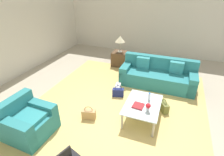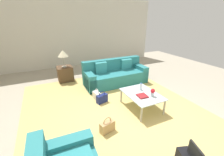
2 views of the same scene
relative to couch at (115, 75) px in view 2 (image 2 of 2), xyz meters
name	(u,v)px [view 2 (image 2 of 2)]	position (x,y,z in m)	size (l,w,h in m)	color
ground_plane	(133,122)	(-2.19, 0.60, -0.30)	(12.00, 12.00, 0.00)	#A89E89
wall_right	(77,33)	(2.87, 0.60, 1.25)	(0.12, 8.00, 3.10)	beige
area_rug	(114,110)	(-1.59, 0.80, -0.30)	(5.20, 4.40, 0.01)	tan
couch	(115,75)	(0.00, 0.00, 0.00)	(0.85, 2.24, 0.86)	teal
coffee_table	(142,95)	(-1.79, 0.10, 0.08)	(1.06, 0.78, 0.43)	silver
water_bottle	(141,87)	(-1.59, 0.00, 0.22)	(0.06, 0.06, 0.20)	silver
coffee_table_book	(142,96)	(-1.91, 0.18, 0.14)	(0.24, 0.23, 0.03)	maroon
flower_vase	(153,92)	(-2.01, -0.05, 0.25)	(0.11, 0.11, 0.21)	#B2B7BC
side_table	(65,74)	(1.01, 1.60, -0.03)	(0.54, 0.54, 0.55)	#513823
table_lamp	(63,54)	(1.01, 1.60, 0.73)	(0.37, 0.37, 0.62)	#ADA899
handbag_navy	(102,98)	(-1.09, 0.94, -0.17)	(0.22, 0.35, 0.36)	navy
handbag_olive	(144,93)	(-1.30, -0.35, -0.17)	(0.34, 0.29, 0.36)	olive
handbag_white	(97,96)	(-0.89, 1.01, -0.17)	(0.34, 0.19, 0.36)	white
handbag_tan	(107,127)	(-2.23, 1.27, -0.17)	(0.21, 0.34, 0.36)	tan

